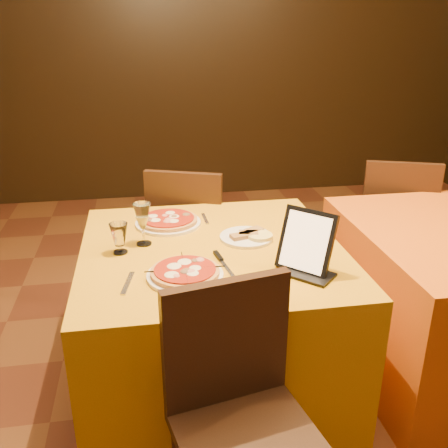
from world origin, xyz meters
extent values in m
cube|color=black|center=(0.00, 3.50, 1.40)|extent=(6.00, 0.01, 2.80)
cube|color=#CB8C0D|center=(-0.01, 0.54, 0.38)|extent=(1.10, 1.10, 0.75)
cylinder|color=white|center=(-0.14, 0.28, 0.76)|extent=(0.29, 0.29, 0.01)
cylinder|color=#AD4C23|center=(-0.14, 0.28, 0.77)|extent=(0.26, 0.26, 0.02)
cylinder|color=white|center=(-0.17, 0.82, 0.76)|extent=(0.31, 0.31, 0.01)
cylinder|color=#AD4C23|center=(-0.17, 0.82, 0.77)|extent=(0.28, 0.28, 0.02)
cylinder|color=white|center=(0.16, 0.60, 0.76)|extent=(0.23, 0.23, 0.01)
cylinder|color=olive|center=(0.16, 0.60, 0.77)|extent=(0.15, 0.15, 0.02)
cube|color=black|center=(0.32, 0.27, 0.87)|extent=(0.22, 0.22, 0.24)
cube|color=silver|center=(0.02, 0.34, 0.75)|extent=(0.05, 0.19, 0.01)
cube|color=silver|center=(-0.36, 0.27, 0.75)|extent=(0.05, 0.17, 0.01)
cube|color=#AFAEB5|center=(0.01, 0.86, 0.75)|extent=(0.02, 0.14, 0.01)
camera|label=1|loc=(-0.28, -1.38, 1.63)|focal=40.00mm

